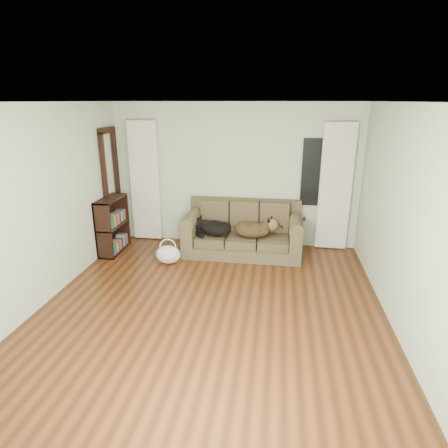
# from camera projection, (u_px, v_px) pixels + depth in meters

# --- Properties ---
(floor) EXTENTS (5.00, 5.00, 0.00)m
(floor) POSITION_uv_depth(u_px,v_px,m) (211.00, 309.00, 4.93)
(floor) COLOR #371F0D
(floor) RESTS_ON ground
(ceiling) EXTENTS (5.00, 5.00, 0.00)m
(ceiling) POSITION_uv_depth(u_px,v_px,m) (209.00, 102.00, 4.12)
(ceiling) COLOR white
(ceiling) RESTS_ON ground
(wall_back) EXTENTS (4.50, 0.04, 2.60)m
(wall_back) POSITION_uv_depth(u_px,v_px,m) (235.00, 176.00, 6.87)
(wall_back) COLOR #B2C7A6
(wall_back) RESTS_ON ground
(wall_left) EXTENTS (0.04, 5.00, 2.60)m
(wall_left) POSITION_uv_depth(u_px,v_px,m) (39.00, 207.00, 4.84)
(wall_left) COLOR #B2C7A6
(wall_left) RESTS_ON ground
(wall_right) EXTENTS (0.04, 5.00, 2.60)m
(wall_right) POSITION_uv_depth(u_px,v_px,m) (406.00, 223.00, 4.21)
(wall_right) COLOR #B2C7A6
(wall_right) RESTS_ON ground
(curtain_left) EXTENTS (0.55, 0.08, 2.25)m
(curtain_left) POSITION_uv_depth(u_px,v_px,m) (145.00, 182.00, 7.08)
(curtain_left) COLOR white
(curtain_left) RESTS_ON ground
(curtain_right) EXTENTS (0.55, 0.08, 2.25)m
(curtain_right) POSITION_uv_depth(u_px,v_px,m) (335.00, 188.00, 6.59)
(curtain_right) COLOR white
(curtain_right) RESTS_ON ground
(window_pane) EXTENTS (0.50, 0.03, 1.20)m
(window_pane) POSITION_uv_depth(u_px,v_px,m) (316.00, 173.00, 6.61)
(window_pane) COLOR black
(window_pane) RESTS_ON wall_back
(door_casing) EXTENTS (0.07, 0.60, 2.10)m
(door_casing) POSITION_uv_depth(u_px,v_px,m) (112.00, 190.00, 6.83)
(door_casing) COLOR black
(door_casing) RESTS_ON ground
(sofa) EXTENTS (2.04, 0.88, 0.83)m
(sofa) POSITION_uv_depth(u_px,v_px,m) (243.00, 229.00, 6.62)
(sofa) COLOR #2E2A1D
(sofa) RESTS_ON floor
(dog_black_lab) EXTENTS (0.74, 0.65, 0.26)m
(dog_black_lab) POSITION_uv_depth(u_px,v_px,m) (213.00, 228.00, 6.59)
(dog_black_lab) COLOR black
(dog_black_lab) RESTS_ON sofa
(dog_shepherd) EXTENTS (0.66, 0.47, 0.28)m
(dog_shepherd) POSITION_uv_depth(u_px,v_px,m) (255.00, 229.00, 6.51)
(dog_shepherd) COLOR black
(dog_shepherd) RESTS_ON sofa
(tv_remote) EXTENTS (0.06, 0.17, 0.02)m
(tv_remote) POSITION_uv_depth(u_px,v_px,m) (304.00, 219.00, 6.24)
(tv_remote) COLOR black
(tv_remote) RESTS_ON sofa
(tote_bag) EXTENTS (0.50, 0.44, 0.30)m
(tote_bag) POSITION_uv_depth(u_px,v_px,m) (168.00, 254.00, 6.28)
(tote_bag) COLOR beige
(tote_bag) RESTS_ON floor
(bookshelf) EXTENTS (0.40, 0.83, 1.00)m
(bookshelf) POSITION_uv_depth(u_px,v_px,m) (113.00, 225.00, 6.67)
(bookshelf) COLOR black
(bookshelf) RESTS_ON floor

